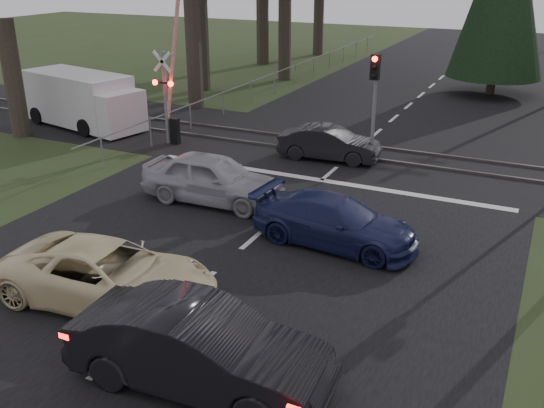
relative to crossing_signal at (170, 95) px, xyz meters
The scene contains 15 objects.
ground 12.37m from the crossing_signal, 53.38° to the right, with size 120.00×120.00×0.00m, color #2C3618.
road 7.56m from the crossing_signal, ahead, with size 14.00×100.00×0.01m, color black.
rail_corridor 7.88m from the crossing_signal, 16.92° to the left, with size 120.00×8.00×0.01m, color black.
stop_line 7.72m from the crossing_signal, 12.30° to the right, with size 13.00×0.35×0.00m, color silver.
rail_near 7.68m from the crossing_signal, 11.00° to the left, with size 120.00×0.12×0.10m, color #59544C.
rail_far 8.13m from the crossing_signal, 22.50° to the left, with size 120.00×0.12×0.10m, color #59544C.
crossing_signal is the anchor object (origin of this frame).
traffic_signal_center 8.36m from the crossing_signal, ahead, with size 0.32×0.48×4.10m.
fence_left 12.89m from the crossing_signal, 92.37° to the left, with size 0.10×36.00×1.20m, color slate, non-canonical shape.
cream_coupe 12.71m from the crossing_signal, 62.43° to the right, with size 2.29×4.98×1.38m, color beige.
dark_hatchback 15.83m from the crossing_signal, 54.18° to the right, with size 1.68×4.81×1.59m, color black.
silver_car 7.03m from the crossing_signal, 45.31° to the right, with size 1.85×4.60×1.57m, color #999BA1.
blue_sedan 11.36m from the crossing_signal, 33.32° to the right, with size 1.86×4.58×1.33m, color #171D47.
dark_car_far 6.87m from the crossing_signal, ahead, with size 1.35×3.87×1.28m, color black.
white_van 5.23m from the crossing_signal, behind, with size 6.53×3.47×2.43m.
Camera 1 is at (6.98, -10.60, 7.24)m, focal length 40.00 mm.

